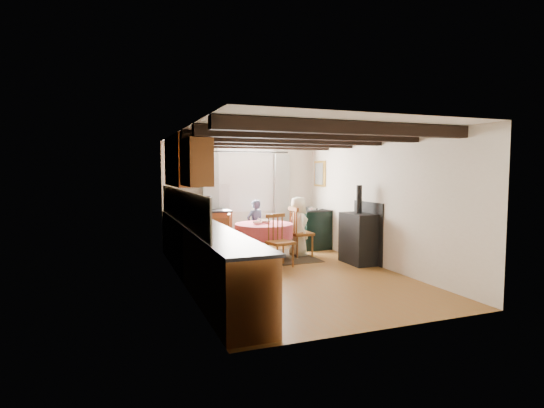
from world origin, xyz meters
name	(u,v)px	position (x,y,z in m)	size (l,w,h in m)	color
floor	(288,274)	(0.00, 0.00, 0.00)	(3.60, 5.50, 0.00)	brown
ceiling	(289,133)	(0.00, 0.00, 2.40)	(3.60, 5.50, 0.00)	white
wall_back	(242,196)	(0.00, 2.75, 1.20)	(3.60, 0.00, 2.40)	silver
wall_front	(387,223)	(0.00, -2.75, 1.20)	(3.60, 0.00, 2.40)	silver
wall_left	(182,208)	(-1.80, 0.00, 1.20)	(0.00, 5.50, 2.40)	silver
wall_right	(378,202)	(1.80, 0.00, 1.20)	(0.00, 5.50, 2.40)	silver
beam_a	(352,128)	(0.00, -2.00, 2.31)	(3.60, 0.16, 0.16)	black
beam_b	(316,134)	(0.00, -1.00, 2.31)	(3.60, 0.16, 0.16)	black
beam_c	(289,139)	(0.00, 0.00, 2.31)	(3.60, 0.16, 0.16)	black
beam_d	(268,142)	(0.00, 1.00, 2.31)	(3.60, 0.16, 0.16)	black
beam_e	(252,145)	(0.00, 2.00, 2.31)	(3.60, 0.16, 0.16)	black
splash_left	(180,206)	(-1.78, 0.30, 1.20)	(0.02, 4.50, 0.55)	beige
splash_back	(199,197)	(-1.00, 2.73, 1.20)	(1.40, 0.02, 0.55)	beige
base_cabinet_left	(202,255)	(-1.50, 0.00, 0.44)	(0.60, 5.30, 0.88)	brown
base_cabinet_back	(200,232)	(-1.05, 2.45, 0.44)	(1.30, 0.60, 0.88)	brown
worktop_left	(203,226)	(-1.48, 0.00, 0.90)	(0.64, 5.30, 0.04)	black
worktop_back	(199,211)	(-1.05, 2.43, 0.90)	(1.30, 0.64, 0.04)	black
wall_cabinet_glass	(180,161)	(-1.63, 1.20, 1.95)	(0.34, 1.80, 0.90)	brown
wall_cabinet_solid	(196,162)	(-1.63, -0.30, 1.90)	(0.34, 0.90, 0.70)	brown
window_frame	(246,178)	(0.10, 2.73, 1.60)	(1.34, 0.03, 1.54)	white
window_pane	(246,178)	(0.10, 2.74, 1.60)	(1.20, 0.01, 1.40)	white
curtain_left	(211,201)	(-0.75, 2.65, 1.10)	(0.35, 0.10, 2.10)	#A5A8A4
curtain_right	(282,199)	(0.95, 2.65, 1.10)	(0.35, 0.10, 2.10)	#A5A8A4
curtain_rod	(247,152)	(0.10, 2.65, 2.20)	(0.03, 0.03, 2.00)	black
wall_picture	(320,174)	(1.77, 2.30, 1.70)	(0.04, 0.50, 0.60)	gold
wall_plate	(285,174)	(1.05, 2.72, 1.70)	(0.30, 0.30, 0.02)	silver
rug	(264,258)	(0.04, 1.38, 0.01)	(1.98, 1.54, 0.01)	#332814
dining_table	(264,241)	(0.04, 1.38, 0.35)	(1.17, 1.17, 0.71)	#DC6B90
chair_near	(280,241)	(0.08, 0.56, 0.49)	(0.42, 0.44, 0.98)	#925D23
chair_left	(221,238)	(-0.86, 1.35, 0.47)	(0.40, 0.42, 0.94)	#925D23
chair_right	(301,232)	(0.84, 1.30, 0.52)	(0.44, 0.46, 1.03)	#925D23
aga_range	(310,228)	(1.47, 2.18, 0.45)	(0.64, 0.99, 0.91)	black
cast_iron_stove	(359,224)	(1.58, 0.30, 0.75)	(0.45, 0.75, 1.50)	black
child_far	(255,225)	(0.13, 2.17, 0.57)	(0.42, 0.27, 1.14)	#2D364D
child_right	(298,226)	(0.81, 1.40, 0.62)	(0.60, 0.39, 1.23)	#F6F1CD
bowl_a	(265,222)	(0.10, 1.46, 0.74)	(0.24, 0.24, 0.06)	silver
bowl_b	(257,223)	(-0.11, 1.32, 0.74)	(0.19, 0.19, 0.06)	silver
cup	(260,221)	(-0.01, 1.45, 0.76)	(0.10, 0.10, 0.10)	silver
canister_tall	(191,205)	(-1.22, 2.45, 1.03)	(0.13, 0.13, 0.23)	#262628
canister_wide	(198,206)	(-1.09, 2.43, 1.01)	(0.16, 0.16, 0.18)	#262628
canister_slim	(209,203)	(-0.84, 2.44, 1.07)	(0.11, 0.11, 0.31)	#262628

